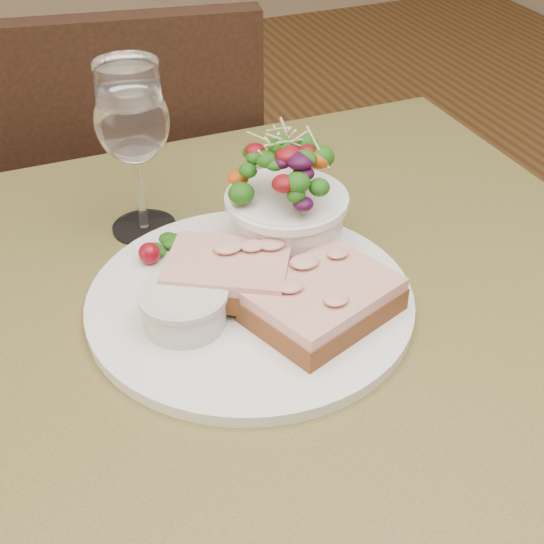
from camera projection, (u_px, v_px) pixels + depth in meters
name	position (u px, v px, depth m)	size (l,w,h in m)	color
cafe_table	(278.00, 403.00, 0.76)	(0.80, 0.80, 0.75)	#4F4222
chair_far	(137.00, 309.00, 1.44)	(0.49, 0.49, 0.90)	black
dinner_plate	(250.00, 301.00, 0.72)	(0.31, 0.31, 0.01)	white
sandwich_front	(323.00, 300.00, 0.68)	(0.15, 0.13, 0.03)	#462412
sandwich_back	(228.00, 273.00, 0.70)	(0.14, 0.13, 0.03)	#462412
ramekin	(184.00, 306.00, 0.67)	(0.07, 0.07, 0.04)	beige
salad_bowl	(287.00, 197.00, 0.75)	(0.11, 0.11, 0.13)	white
garnish	(157.00, 250.00, 0.76)	(0.05, 0.04, 0.02)	#0F3509
wine_glass	(132.00, 126.00, 0.76)	(0.08, 0.08, 0.18)	white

